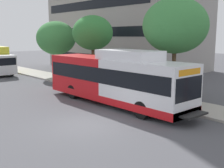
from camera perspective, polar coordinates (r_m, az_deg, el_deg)
The scene contains 6 objects.
ground_plane at distance 21.42m, azimuth -17.82°, elevation -2.92°, with size 120.00×120.00×0.00m, color #4C4C51.
sidewalk_curb at distance 23.46m, azimuth 0.05°, elevation -1.19°, with size 3.00×56.00×0.14m, color #A8A399.
transit_bus at distance 18.61m, azimuth 0.46°, elevation 1.03°, with size 2.58×12.25×3.65m.
street_tree_near_stop at distance 19.99m, azimuth 12.67°, elevation 11.41°, with size 4.45×4.45×6.95m.
street_tree_mid_block at distance 26.26m, azimuth -3.93°, elevation 10.27°, with size 3.70×3.70×6.22m.
street_tree_far_block at distance 32.26m, azimuth -11.24°, elevation 9.09°, with size 4.33×4.33×5.95m.
Camera 1 is at (-8.28, -11.22, 4.54)m, focal length 45.22 mm.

